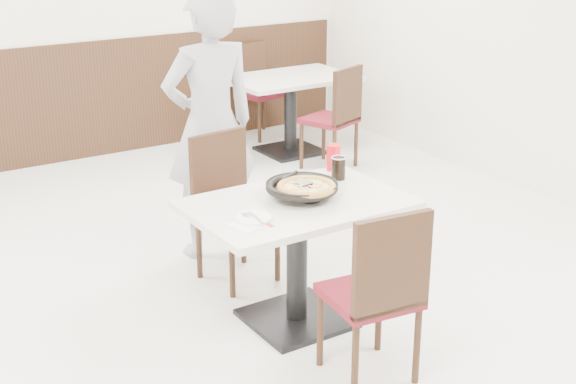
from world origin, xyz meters
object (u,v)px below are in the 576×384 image
cola_glass (338,169)px  bg_table_right (290,115)px  chair_far (237,211)px  main_table (297,262)px  pizza_pan (302,191)px  red_cup (333,157)px  diner_person (210,125)px  pizza (307,190)px  side_plate (254,218)px  chair_near (369,291)px  bg_chair_right_far (261,91)px  bg_chair_right_near (329,117)px

cola_glass → bg_table_right: bearing=62.5°
chair_far → main_table: bearing=83.6°
pizza_pan → red_cup: red_cup is taller
chair_far → bg_table_right: (1.82, 2.18, -0.10)m
diner_person → bg_table_right: size_ratio=1.52×
pizza → red_cup: 0.57m
pizza_pan → side_plate: size_ratio=1.82×
red_cup → chair_near: bearing=-116.2°
diner_person → red_cup: bearing=119.8°
pizza → side_plate: pizza is taller
side_plate → diner_person: size_ratio=0.11×
cola_glass → main_table: bearing=-156.5°
main_table → side_plate: 0.53m
pizza → cola_glass: cola_glass is taller
cola_glass → bg_chair_right_far: bg_chair_right_far is taller
bg_chair_right_near → side_plate: bearing=-153.0°
bg_chair_right_far → side_plate: bearing=49.2°
chair_far → diner_person: (0.08, 0.48, 0.44)m
chair_near → cola_glass: bearing=70.6°
bg_chair_right_near → chair_near: bearing=-142.5°
pizza → bg_table_right: size_ratio=0.25×
chair_far → cola_glass: chair_far is taller
side_plate → bg_table_right: bearing=54.0°
pizza_pan → red_cup: size_ratio=2.19×
pizza → bg_chair_right_near: size_ratio=0.32×
cola_glass → bg_chair_right_near: (1.42, 2.07, -0.34)m
red_cup → side_plate: bearing=-151.8°
cola_glass → bg_chair_right_far: (1.45, 3.32, -0.34)m
pizza → bg_table_right: bearing=58.6°
pizza_pan → pizza: pizza is taller
red_cup → diner_person: (-0.43, 0.81, 0.08)m
pizza_pan → pizza: size_ratio=1.16×
cola_glass → red_cup: red_cup is taller
chair_far → pizza_pan: bearing=88.2°
main_table → chair_near: 0.67m
red_cup → bg_chair_right_near: size_ratio=0.17×
diner_person → side_plate: bearing=73.9°
chair_near → bg_chair_right_near: size_ratio=1.00×
main_table → pizza: bearing=-16.1°
main_table → red_cup: size_ratio=7.50×
chair_far → red_cup: size_ratio=5.94×
chair_near → cola_glass: (0.42, 0.84, 0.34)m
chair_far → bg_chair_right_far: (1.88, 2.83, 0.00)m
pizza_pan → side_plate: (-0.39, -0.14, -0.03)m
chair_near → pizza_pan: bearing=92.6°
main_table → diner_person: bearing=86.8°
red_cup → chair_far: bearing=146.9°
pizza_pan → pizza: (0.00, -0.04, 0.02)m
pizza_pan → chair_far: bearing=95.6°
chair_near → pizza_pan: (0.05, 0.69, 0.32)m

